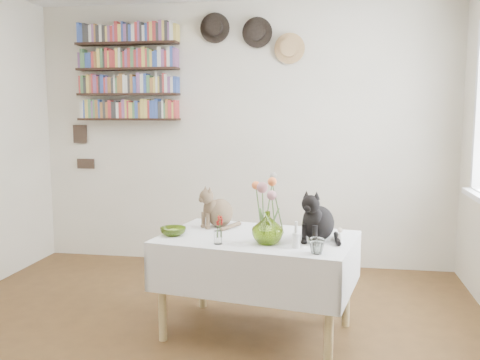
% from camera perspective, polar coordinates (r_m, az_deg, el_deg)
% --- Properties ---
extents(room, '(4.08, 4.58, 2.58)m').
position_cam_1_polar(room, '(2.94, -7.07, 2.75)').
color(room, brown).
rests_on(room, ground).
extents(dining_table, '(1.36, 1.01, 0.67)m').
position_cam_1_polar(dining_table, '(3.57, 1.87, -8.59)').
color(dining_table, white).
rests_on(dining_table, room).
extents(tabby_cat, '(0.32, 0.32, 0.30)m').
position_cam_1_polar(tabby_cat, '(3.81, -2.14, -2.71)').
color(tabby_cat, brown).
rests_on(tabby_cat, dining_table).
extents(black_cat, '(0.32, 0.35, 0.34)m').
position_cam_1_polar(black_cat, '(3.44, 8.36, -3.59)').
color(black_cat, black).
rests_on(black_cat, dining_table).
extents(flower_vase, '(0.24, 0.24, 0.20)m').
position_cam_1_polar(flower_vase, '(3.32, 2.96, -5.09)').
color(flower_vase, '#92B531').
rests_on(flower_vase, dining_table).
extents(green_bowl, '(0.19, 0.19, 0.05)m').
position_cam_1_polar(green_bowl, '(3.58, -7.15, -5.47)').
color(green_bowl, '#92B531').
rests_on(green_bowl, dining_table).
extents(drinking_glass, '(0.11, 0.11, 0.09)m').
position_cam_1_polar(drinking_glass, '(3.14, 8.19, -6.99)').
color(drinking_glass, white).
rests_on(drinking_glass, dining_table).
extents(candlestick, '(0.05, 0.05, 0.16)m').
position_cam_1_polar(candlestick, '(3.25, 5.99, -6.28)').
color(candlestick, white).
rests_on(candlestick, dining_table).
extents(berry_jar, '(0.05, 0.05, 0.21)m').
position_cam_1_polar(berry_jar, '(3.32, -2.37, -5.29)').
color(berry_jar, white).
rests_on(berry_jar, dining_table).
extents(porcelain_figurine, '(0.05, 0.05, 0.10)m').
position_cam_1_polar(porcelain_figurine, '(3.40, 10.60, -5.95)').
color(porcelain_figurine, white).
rests_on(porcelain_figurine, dining_table).
extents(flower_bouquet, '(0.17, 0.12, 0.39)m').
position_cam_1_polar(flower_bouquet, '(3.29, 3.03, -0.96)').
color(flower_bouquet, '#4C7233').
rests_on(flower_bouquet, flower_vase).
extents(bookshelf_unit, '(1.00, 0.16, 0.91)m').
position_cam_1_polar(bookshelf_unit, '(5.35, -11.89, 11.11)').
color(bookshelf_unit, black).
rests_on(bookshelf_unit, room).
extents(wall_hats, '(0.98, 0.09, 0.48)m').
position_cam_1_polar(wall_hats, '(5.09, 1.43, 15.12)').
color(wall_hats, black).
rests_on(wall_hats, room).
extents(wall_art_plaques, '(0.21, 0.02, 0.44)m').
position_cam_1_polar(wall_art_plaques, '(5.63, -16.46, 3.46)').
color(wall_art_plaques, '#38281E').
rests_on(wall_art_plaques, room).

